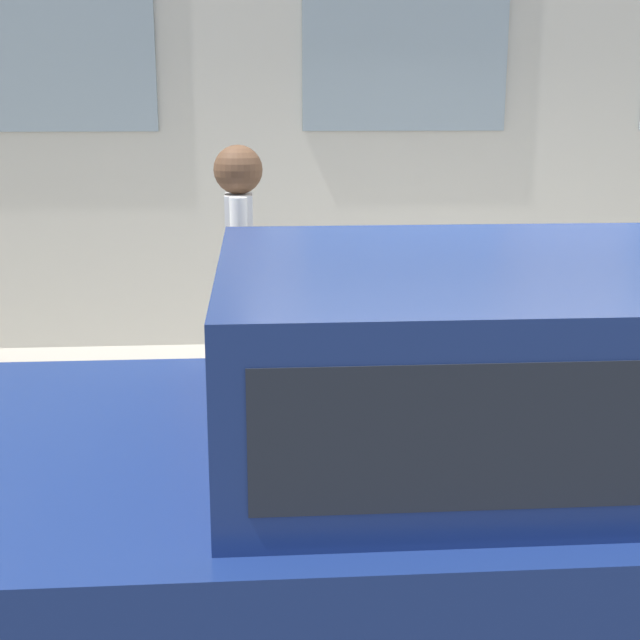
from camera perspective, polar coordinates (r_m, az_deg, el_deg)
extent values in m
plane|color=#514F4C|center=(4.83, 10.60, -12.39)|extent=(80.00, 80.00, 0.00)
cube|color=#A8A093|center=(6.10, 7.21, -5.68)|extent=(2.91, 60.00, 0.18)
cylinder|color=gray|center=(5.25, 5.01, -7.64)|extent=(0.30, 0.30, 0.04)
cylinder|color=gray|center=(5.14, 5.09, -4.19)|extent=(0.22, 0.22, 0.71)
sphere|color=slate|center=(5.04, 5.17, -0.37)|extent=(0.23, 0.23, 0.23)
cylinder|color=black|center=(5.03, 5.19, 0.39)|extent=(0.08, 0.08, 0.09)
cylinder|color=gray|center=(5.14, 6.87, -3.24)|extent=(0.09, 0.10, 0.09)
cylinder|color=gray|center=(5.09, 3.33, -3.33)|extent=(0.09, 0.10, 0.09)
cylinder|color=#998466|center=(5.15, -5.00, -3.48)|extent=(0.12, 0.12, 0.82)
cylinder|color=#998466|center=(5.31, -4.98, -2.94)|extent=(0.12, 0.12, 0.82)
cube|color=white|center=(5.07, -5.16, 4.56)|extent=(0.22, 0.15, 0.61)
cylinder|color=white|center=(4.91, -5.19, 4.44)|extent=(0.10, 0.10, 0.58)
cylinder|color=white|center=(5.22, -5.14, 5.01)|extent=(0.10, 0.10, 0.58)
sphere|color=brown|center=(5.02, -5.27, 9.56)|extent=(0.27, 0.27, 0.27)
cylinder|color=black|center=(3.99, -10.39, -12.72)|extent=(0.24, 0.69, 0.69)
cube|color=navy|center=(3.26, 14.58, -12.45)|extent=(1.83, 4.68, 0.70)
cube|color=navy|center=(3.03, 15.30, -1.51)|extent=(1.61, 2.24, 0.58)
cube|color=#1E232D|center=(3.03, 15.30, -1.51)|extent=(1.62, 2.06, 0.37)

